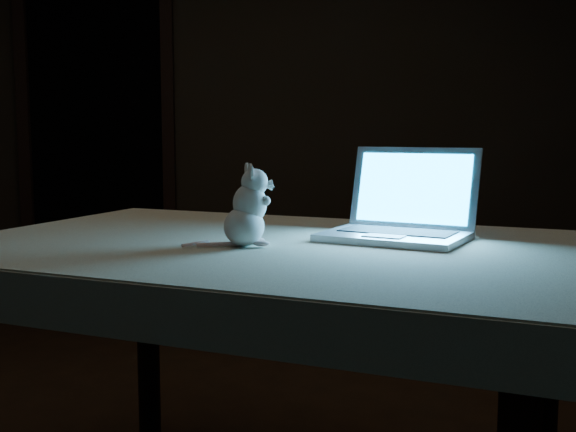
# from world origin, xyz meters

# --- Properties ---
(back_wall) EXTENTS (4.50, 0.04, 2.60)m
(back_wall) POSITION_xyz_m (0.00, 2.50, 1.30)
(back_wall) COLOR black
(back_wall) RESTS_ON ground
(doorway) EXTENTS (1.06, 0.36, 2.13)m
(doorway) POSITION_xyz_m (-1.10, 2.50, 1.06)
(doorway) COLOR black
(doorway) RESTS_ON back_wall
(table) EXTENTS (1.84, 1.52, 0.85)m
(table) POSITION_xyz_m (0.25, -0.46, 0.42)
(table) COLOR black
(table) RESTS_ON floor
(tablecloth) EXTENTS (2.04, 1.85, 0.12)m
(tablecloth) POSITION_xyz_m (0.27, -0.44, 0.80)
(tablecloth) COLOR beige
(tablecloth) RESTS_ON table
(laptop) EXTENTS (0.48, 0.46, 0.25)m
(laptop) POSITION_xyz_m (0.58, -0.41, 0.98)
(laptop) COLOR #B1B1B5
(laptop) RESTS_ON tablecloth
(plush_mouse) EXTENTS (0.19, 0.19, 0.21)m
(plush_mouse) POSITION_xyz_m (0.18, -0.52, 0.96)
(plush_mouse) COLOR silver
(plush_mouse) RESTS_ON tablecloth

